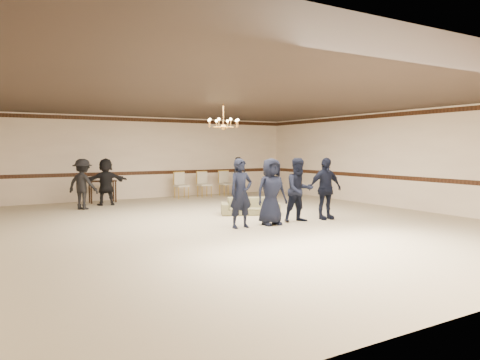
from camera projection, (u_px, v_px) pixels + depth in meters
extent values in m
cube|color=#B5A88B|center=(241.00, 223.00, 11.78)|extent=(12.00, 14.00, 0.01)
cube|color=black|center=(242.00, 101.00, 11.56)|extent=(12.00, 14.00, 0.01)
cube|color=beige|center=(152.00, 158.00, 17.70)|extent=(12.00, 0.01, 3.20)
cube|color=beige|center=(398.00, 159.00, 14.70)|extent=(0.01, 14.00, 3.20)
cube|color=#371C10|center=(152.00, 173.00, 17.73)|extent=(12.00, 0.02, 0.14)
cube|color=#371C10|center=(152.00, 120.00, 17.58)|extent=(12.00, 0.02, 0.14)
imported|color=black|center=(241.00, 193.00, 10.94)|extent=(0.63, 0.43, 1.71)
imported|color=black|center=(271.00, 192.00, 11.40)|extent=(0.87, 0.60, 1.71)
imported|color=black|center=(299.00, 190.00, 11.85)|extent=(0.90, 0.74, 1.71)
imported|color=black|center=(325.00, 188.00, 12.30)|extent=(1.05, 0.55, 1.71)
imported|color=#837F57|center=(250.00, 206.00, 13.24)|extent=(1.84, 1.35, 0.50)
imported|color=black|center=(83.00, 184.00, 14.31)|extent=(1.16, 1.19, 1.63)
imported|color=black|center=(106.00, 182.00, 15.36)|extent=(1.54, 0.58, 1.63)
imported|color=black|center=(239.00, 178.00, 17.59)|extent=(0.61, 0.42, 1.63)
cube|color=black|center=(103.00, 191.00, 16.16)|extent=(0.99, 0.48, 0.81)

